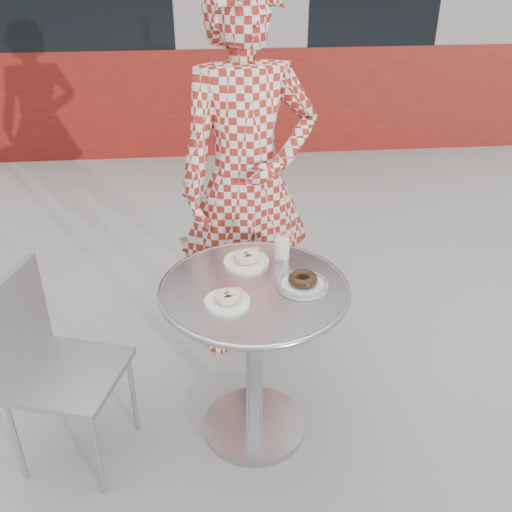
{
  "coord_description": "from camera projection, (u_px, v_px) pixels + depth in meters",
  "views": [
    {
      "loc": [
        -0.21,
        -1.81,
        1.92
      ],
      "look_at": [
        -0.02,
        0.12,
        0.81
      ],
      "focal_mm": 40.0,
      "sensor_mm": 36.0,
      "label": 1
    }
  ],
  "objects": [
    {
      "name": "ground",
      "position": [
        263.0,
        427.0,
        2.53
      ],
      "size": [
        60.0,
        60.0,
        0.0
      ],
      "primitive_type": "plane",
      "color": "#AAA8A2",
      "rests_on": "ground"
    },
    {
      "name": "bistro_table",
      "position": [
        254.0,
        325.0,
        2.26
      ],
      "size": [
        0.74,
        0.74,
        0.75
      ],
      "rotation": [
        0.0,
        0.0,
        0.04
      ],
      "color": "silver",
      "rests_on": "ground"
    },
    {
      "name": "chair_far",
      "position": [
        228.0,
        275.0,
        3.17
      ],
      "size": [
        0.51,
        0.51,
        0.83
      ],
      "rotation": [
        0.0,
        0.0,
        3.49
      ],
      "color": "#A0A3A7",
      "rests_on": "ground"
    },
    {
      "name": "chair_left",
      "position": [
        73.0,
        406.0,
        2.29
      ],
      "size": [
        0.5,
        0.5,
        0.83
      ],
      "rotation": [
        0.0,
        0.0,
        1.26
      ],
      "color": "#A0A3A7",
      "rests_on": "ground"
    },
    {
      "name": "seated_person",
      "position": [
        247.0,
        182.0,
        2.66
      ],
      "size": [
        0.72,
        0.54,
        1.8
      ],
      "primitive_type": "imported",
      "rotation": [
        0.0,
        0.0,
        0.18
      ],
      "color": "maroon",
      "rests_on": "ground"
    },
    {
      "name": "plate_far",
      "position": [
        247.0,
        258.0,
        2.31
      ],
      "size": [
        0.19,
        0.19,
        0.05
      ],
      "rotation": [
        0.0,
        0.0,
        0.43
      ],
      "color": "white",
      "rests_on": "bistro_table"
    },
    {
      "name": "plate_near",
      "position": [
        228.0,
        298.0,
        2.06
      ],
      "size": [
        0.17,
        0.17,
        0.04
      ],
      "rotation": [
        0.0,
        0.0,
        0.3
      ],
      "color": "white",
      "rests_on": "bistro_table"
    },
    {
      "name": "plate_checker",
      "position": [
        303.0,
        283.0,
        2.16
      ],
      "size": [
        0.2,
        0.2,
        0.05
      ],
      "rotation": [
        0.0,
        0.0,
        0.0
      ],
      "color": "white",
      "rests_on": "bistro_table"
    },
    {
      "name": "milk_cup",
      "position": [
        282.0,
        248.0,
        2.33
      ],
      "size": [
        0.07,
        0.07,
        0.11
      ],
      "rotation": [
        0.0,
        0.0,
        -0.26
      ],
      "color": "white",
      "rests_on": "bistro_table"
    }
  ]
}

